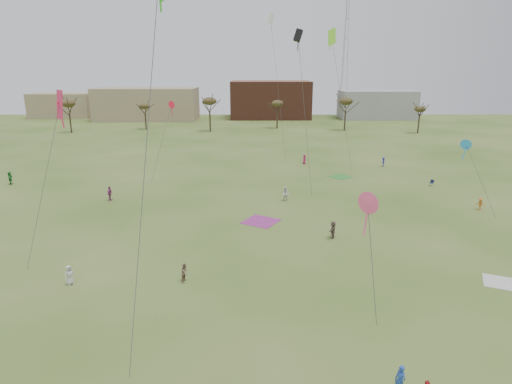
{
  "coord_description": "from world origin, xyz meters",
  "views": [
    {
      "loc": [
        -0.06,
        -25.75,
        16.55
      ],
      "look_at": [
        0.0,
        12.0,
        5.5
      ],
      "focal_mm": 30.11,
      "sensor_mm": 36.0,
      "label": 1
    }
  ],
  "objects_px": {
    "camp_chair_right": "(431,184)",
    "radio_tower": "(345,58)",
    "flyer_near_left": "(69,275)",
    "flyer_near_right": "(400,381)"
  },
  "relations": [
    {
      "from": "camp_chair_right",
      "to": "radio_tower",
      "type": "height_order",
      "value": "radio_tower"
    },
    {
      "from": "camp_chair_right",
      "to": "radio_tower",
      "type": "relative_size",
      "value": 0.02
    },
    {
      "from": "flyer_near_left",
      "to": "camp_chair_right",
      "type": "distance_m",
      "value": 49.6
    },
    {
      "from": "flyer_near_left",
      "to": "radio_tower",
      "type": "xyz_separation_m",
      "value": [
        44.7,
        120.2,
        18.41
      ]
    },
    {
      "from": "flyer_near_left",
      "to": "flyer_near_right",
      "type": "relative_size",
      "value": 0.93
    },
    {
      "from": "flyer_near_right",
      "to": "camp_chair_right",
      "type": "relative_size",
      "value": 1.98
    },
    {
      "from": "camp_chair_right",
      "to": "flyer_near_left",
      "type": "bearing_deg",
      "value": -102.0
    },
    {
      "from": "flyer_near_right",
      "to": "radio_tower",
      "type": "relative_size",
      "value": 0.04
    },
    {
      "from": "flyer_near_right",
      "to": "radio_tower",
      "type": "height_order",
      "value": "radio_tower"
    },
    {
      "from": "camp_chair_right",
      "to": "flyer_near_right",
      "type": "bearing_deg",
      "value": -71.6
    }
  ]
}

